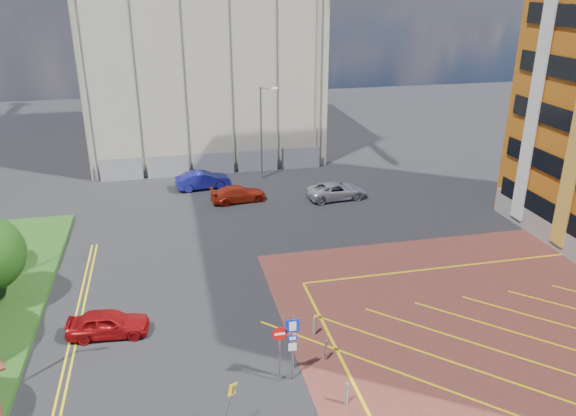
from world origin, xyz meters
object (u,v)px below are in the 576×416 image
object	(u,v)px
car_red_left	(108,323)
car_blue_back	(203,180)
sign_cluster	(288,342)
car_silver_back	(337,191)
car_red_back	(238,194)
lamp_back	(262,130)
warning_sign	(229,402)

from	to	relation	value
car_red_left	car_blue_back	size ratio (longest dim) A/B	0.87
sign_cluster	car_silver_back	bearing A→B (deg)	67.41
car_blue_back	car_silver_back	xyz separation A→B (m)	(10.19, -4.73, -0.07)
car_red_left	car_silver_back	distance (m)	22.59
car_red_back	lamp_back	bearing A→B (deg)	-36.48
lamp_back	car_red_back	size ratio (longest dim) A/B	1.85
car_red_back	car_blue_back	bearing A→B (deg)	26.59
car_red_back	sign_cluster	bearing A→B (deg)	170.24
warning_sign	car_red_left	distance (m)	9.16
car_blue_back	car_red_back	size ratio (longest dim) A/B	1.03
car_blue_back	car_silver_back	bearing A→B (deg)	-122.27
lamp_back	car_silver_back	world-z (taller)	lamp_back
warning_sign	car_silver_back	size ratio (longest dim) A/B	0.47
car_red_left	car_silver_back	xyz separation A→B (m)	(16.40, 15.54, 0.00)
lamp_back	car_red_left	distance (m)	24.96
sign_cluster	car_red_back	bearing A→B (deg)	87.65
car_blue_back	car_red_back	bearing A→B (deg)	-153.37
sign_cluster	car_blue_back	world-z (taller)	sign_cluster
lamp_back	car_red_back	xyz separation A→B (m)	(-2.89, -5.19, -3.73)
car_silver_back	sign_cluster	bearing A→B (deg)	152.37
warning_sign	car_red_left	xyz separation A→B (m)	(-4.99, 7.65, -0.76)
car_red_left	car_red_back	xyz separation A→B (m)	(8.67, 16.63, -0.04)
car_silver_back	car_red_back	bearing A→B (deg)	76.94
sign_cluster	car_red_left	world-z (taller)	sign_cluster
car_blue_back	car_silver_back	world-z (taller)	car_blue_back
sign_cluster	warning_sign	bearing A→B (deg)	-138.63
car_red_left	car_blue_back	world-z (taller)	car_blue_back
warning_sign	sign_cluster	bearing A→B (deg)	41.37
sign_cluster	warning_sign	xyz separation A→B (m)	(-2.78, -2.45, -0.52)
lamp_back	sign_cluster	distance (m)	27.38
car_red_left	lamp_back	bearing A→B (deg)	-23.27
lamp_back	car_silver_back	distance (m)	8.75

